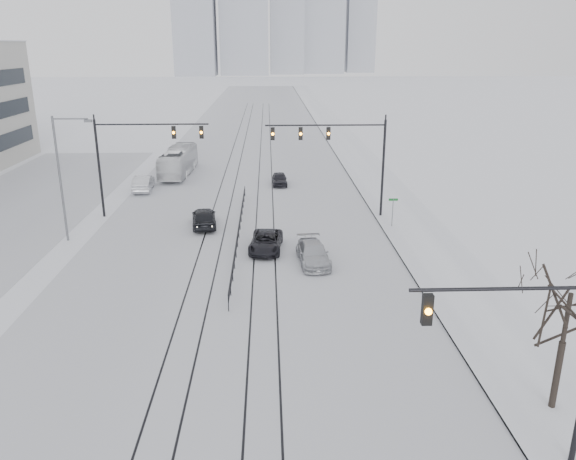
% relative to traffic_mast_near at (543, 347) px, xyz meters
% --- Properties ---
extents(road, '(22.00, 260.00, 0.02)m').
position_rel_traffic_mast_near_xyz_m(road, '(-10.79, 54.00, -4.55)').
color(road, silver).
rests_on(road, ground).
extents(sidewalk_east, '(5.00, 260.00, 0.16)m').
position_rel_traffic_mast_near_xyz_m(sidewalk_east, '(2.71, 54.00, -4.48)').
color(sidewalk_east, white).
rests_on(sidewalk_east, ground).
extents(curb, '(0.10, 260.00, 0.12)m').
position_rel_traffic_mast_near_xyz_m(curb, '(0.26, 54.00, -4.50)').
color(curb, gray).
rests_on(curb, ground).
extents(tram_rails, '(5.30, 180.00, 0.01)m').
position_rel_traffic_mast_near_xyz_m(tram_rails, '(-10.79, 34.00, -4.54)').
color(tram_rails, black).
rests_on(tram_rails, ground).
extents(skyline, '(96.00, 48.00, 72.00)m').
position_rel_traffic_mast_near_xyz_m(skyline, '(-5.77, 267.63, 26.08)').
color(skyline, '#9498A3').
rests_on(skyline, ground).
extents(traffic_mast_near, '(6.10, 0.37, 7.00)m').
position_rel_traffic_mast_near_xyz_m(traffic_mast_near, '(0.00, 0.00, 0.00)').
color(traffic_mast_near, black).
rests_on(traffic_mast_near, ground).
extents(traffic_mast_ne, '(9.60, 0.37, 8.00)m').
position_rel_traffic_mast_near_xyz_m(traffic_mast_ne, '(-2.64, 29.00, 1.20)').
color(traffic_mast_ne, black).
rests_on(traffic_mast_ne, ground).
extents(traffic_mast_nw, '(9.10, 0.37, 8.00)m').
position_rel_traffic_mast_near_xyz_m(traffic_mast_nw, '(-19.31, 30.00, 1.01)').
color(traffic_mast_nw, black).
rests_on(traffic_mast_nw, ground).
extents(street_light_west, '(2.73, 0.25, 9.00)m').
position_rel_traffic_mast_near_xyz_m(street_light_west, '(-22.99, 24.00, 0.65)').
color(street_light_west, '#595B60').
rests_on(street_light_west, ground).
extents(bare_tree, '(4.40, 4.40, 6.10)m').
position_rel_traffic_mast_near_xyz_m(bare_tree, '(2.41, 3.00, -0.07)').
color(bare_tree, black).
rests_on(bare_tree, ground).
extents(median_fence, '(0.06, 24.00, 1.00)m').
position_rel_traffic_mast_near_xyz_m(median_fence, '(-10.79, 24.00, -4.04)').
color(median_fence, black).
rests_on(median_fence, ground).
extents(street_sign, '(0.70, 0.06, 2.40)m').
position_rel_traffic_mast_near_xyz_m(street_sign, '(1.01, 26.00, -2.96)').
color(street_sign, '#595B60').
rests_on(street_sign, ground).
extents(sedan_sb_inner, '(2.37, 4.72, 1.54)m').
position_rel_traffic_mast_near_xyz_m(sedan_sb_inner, '(-13.64, 26.88, -3.79)').
color(sedan_sb_inner, black).
rests_on(sedan_sb_inner, ground).
extents(sedan_sb_outer, '(1.91, 4.71, 1.52)m').
position_rel_traffic_mast_near_xyz_m(sedan_sb_outer, '(-20.79, 38.59, -3.80)').
color(sedan_sb_outer, silver).
rests_on(sedan_sb_outer, ground).
extents(sedan_nb_front, '(2.53, 4.76, 1.27)m').
position_rel_traffic_mast_near_xyz_m(sedan_nb_front, '(-8.79, 21.34, -3.93)').
color(sedan_nb_front, black).
rests_on(sedan_nb_front, ground).
extents(sedan_nb_right, '(2.24, 4.75, 1.34)m').
position_rel_traffic_mast_near_xyz_m(sedan_nb_right, '(-5.71, 18.82, -3.89)').
color(sedan_nb_right, '#ABADB3').
rests_on(sedan_nb_right, ground).
extents(sedan_nb_far, '(1.54, 3.67, 1.24)m').
position_rel_traffic_mast_near_xyz_m(sedan_nb_far, '(-7.42, 40.43, -3.94)').
color(sedan_nb_far, black).
rests_on(sedan_nb_far, ground).
extents(box_truck, '(2.98, 10.63, 2.93)m').
position_rel_traffic_mast_near_xyz_m(box_truck, '(-18.37, 45.64, -3.10)').
color(box_truck, silver).
rests_on(box_truck, ground).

